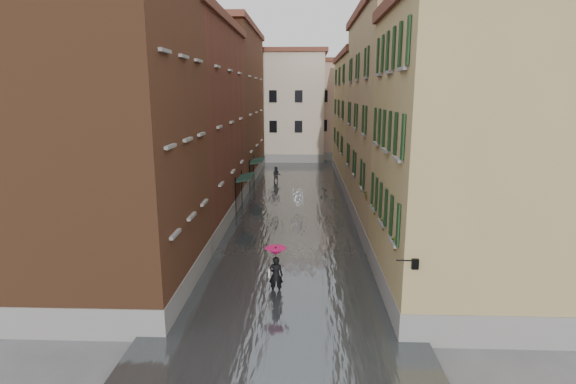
# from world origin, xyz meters

# --- Properties ---
(ground) EXTENTS (120.00, 120.00, 0.00)m
(ground) POSITION_xyz_m (0.00, 0.00, 0.00)
(ground) COLOR #5A5B5D
(ground) RESTS_ON ground
(floodwater) EXTENTS (10.00, 60.00, 0.20)m
(floodwater) POSITION_xyz_m (0.00, 13.00, 0.10)
(floodwater) COLOR #4A4F51
(floodwater) RESTS_ON ground
(building_left_near) EXTENTS (6.00, 8.00, 13.00)m
(building_left_near) POSITION_xyz_m (-7.00, -2.00, 6.50)
(building_left_near) COLOR brown
(building_left_near) RESTS_ON ground
(building_left_mid) EXTENTS (6.00, 14.00, 12.50)m
(building_left_mid) POSITION_xyz_m (-7.00, 9.00, 6.25)
(building_left_mid) COLOR brown
(building_left_mid) RESTS_ON ground
(building_left_far) EXTENTS (6.00, 16.00, 14.00)m
(building_left_far) POSITION_xyz_m (-7.00, 24.00, 7.00)
(building_left_far) COLOR brown
(building_left_far) RESTS_ON ground
(building_right_near) EXTENTS (6.00, 8.00, 11.50)m
(building_right_near) POSITION_xyz_m (7.00, -2.00, 5.75)
(building_right_near) COLOR #9B8750
(building_right_near) RESTS_ON ground
(building_right_mid) EXTENTS (6.00, 14.00, 13.00)m
(building_right_mid) POSITION_xyz_m (7.00, 9.00, 6.50)
(building_right_mid) COLOR #9C8B5E
(building_right_mid) RESTS_ON ground
(building_right_far) EXTENTS (6.00, 16.00, 11.50)m
(building_right_far) POSITION_xyz_m (7.00, 24.00, 5.75)
(building_right_far) COLOR #9B8750
(building_right_far) RESTS_ON ground
(building_end_cream) EXTENTS (12.00, 9.00, 13.00)m
(building_end_cream) POSITION_xyz_m (-3.00, 38.00, 6.50)
(building_end_cream) COLOR beige
(building_end_cream) RESTS_ON ground
(building_end_pink) EXTENTS (10.00, 9.00, 12.00)m
(building_end_pink) POSITION_xyz_m (6.00, 40.00, 6.00)
(building_end_pink) COLOR tan
(building_end_pink) RESTS_ON ground
(awning_near) EXTENTS (1.09, 3.06, 2.80)m
(awning_near) POSITION_xyz_m (-3.49, 11.39, 2.47)
(awning_near) COLOR black
(awning_near) RESTS_ON ground
(awning_far) EXTENTS (1.09, 3.36, 2.80)m
(awning_far) POSITION_xyz_m (-3.48, 19.35, 2.48)
(awning_far) COLOR black
(awning_far) RESTS_ON ground
(wall_lantern) EXTENTS (0.71, 0.22, 0.35)m
(wall_lantern) POSITION_xyz_m (4.33, -6.00, 3.01)
(wall_lantern) COLOR black
(wall_lantern) RESTS_ON ground
(window_planters) EXTENTS (0.59, 10.68, 0.84)m
(window_planters) POSITION_xyz_m (4.12, 0.39, 3.51)
(window_planters) COLOR brown
(window_planters) RESTS_ON ground
(pedestrian_main) EXTENTS (0.94, 0.94, 2.06)m
(pedestrian_main) POSITION_xyz_m (-0.43, -2.06, 1.24)
(pedestrian_main) COLOR black
(pedestrian_main) RESTS_ON ground
(pedestrian_far) EXTENTS (0.78, 0.61, 1.60)m
(pedestrian_far) POSITION_xyz_m (-1.90, 21.81, 0.80)
(pedestrian_far) COLOR black
(pedestrian_far) RESTS_ON ground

